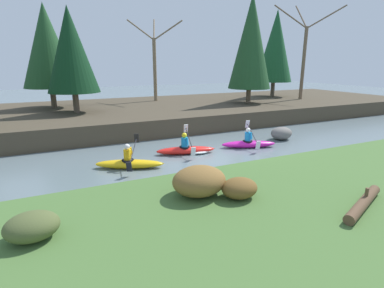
{
  "coord_description": "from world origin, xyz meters",
  "views": [
    {
      "loc": [
        -6.82,
        -10.76,
        4.07
      ],
      "look_at": [
        -1.28,
        1.02,
        0.55
      ],
      "focal_mm": 28.0,
      "sensor_mm": 36.0,
      "label": 1
    }
  ],
  "objects": [
    {
      "name": "ground_plane",
      "position": [
        0.0,
        0.0,
        0.0
      ],
      "size": [
        90.0,
        90.0,
        0.0
      ],
      "primitive_type": "plane",
      "color": "slate"
    },
    {
      "name": "riverbank_near",
      "position": [
        0.0,
        -5.64,
        0.4
      ],
      "size": [
        44.0,
        5.89,
        0.8
      ],
      "color": "#476B33",
      "rests_on": "ground"
    },
    {
      "name": "riverbank_far",
      "position": [
        0.0,
        10.42,
        0.54
      ],
      "size": [
        44.0,
        11.82,
        1.07
      ],
      "color": "#473D2D",
      "rests_on": "ground"
    },
    {
      "name": "conifer_tree_left",
      "position": [
        -6.66,
        12.1,
        5.16
      ],
      "size": [
        3.48,
        3.48,
        6.8
      ],
      "color": "brown",
      "rests_on": "riverbank_far"
    },
    {
      "name": "conifer_tree_mid_left",
      "position": [
        -5.43,
        9.18,
        4.82
      ],
      "size": [
        3.08,
        3.08,
        6.27
      ],
      "color": "brown",
      "rests_on": "riverbank_far"
    },
    {
      "name": "conifer_tree_centre",
      "position": [
        7.11,
        8.57,
        5.59
      ],
      "size": [
        3.2,
        3.2,
        7.92
      ],
      "color": "brown",
      "rests_on": "riverbank_far"
    },
    {
      "name": "conifer_tree_mid_right",
      "position": [
        11.95,
        11.54,
        5.52
      ],
      "size": [
        3.2,
        3.2,
        7.56
      ],
      "color": "brown",
      "rests_on": "riverbank_far"
    },
    {
      "name": "bare_tree_mid_upstream",
      "position": [
        1.06,
        13.05,
        4.16
      ],
      "size": [
        3.61,
        3.57,
        6.55
      ],
      "color": "#7A664C",
      "rests_on": "riverbank_far"
    },
    {
      "name": "bare_tree_mid_downstream",
      "position": [
        12.74,
        8.85,
        4.78
      ],
      "size": [
        4.3,
        4.25,
        7.88
      ],
      "color": "brown",
      "rests_on": "riverbank_far"
    },
    {
      "name": "shrub_clump_nearest",
      "position": [
        -7.42,
        -4.85,
        1.07
      ],
      "size": [
        1.0,
        0.84,
        0.54
      ],
      "color": "#4C562D",
      "rests_on": "riverbank_near"
    },
    {
      "name": "shrub_clump_second",
      "position": [
        -3.63,
        -4.41,
        1.18
      ],
      "size": [
        1.41,
        1.17,
        0.76
      ],
      "color": "brown",
      "rests_on": "riverbank_near"
    },
    {
      "name": "shrub_clump_third",
      "position": [
        -2.79,
        -4.98,
        1.05
      ],
      "size": [
        0.94,
        0.78,
        0.51
      ],
      "color": "brown",
      "rests_on": "riverbank_near"
    },
    {
      "name": "kayaker_lead",
      "position": [
        1.88,
        1.06,
        0.22
      ],
      "size": [
        2.75,
        2.01,
        1.2
      ],
      "rotation": [
        0.0,
        0.0,
        -0.34
      ],
      "color": "#C61999",
      "rests_on": "ground"
    },
    {
      "name": "kayaker_middle",
      "position": [
        -1.31,
        1.38,
        0.2
      ],
      "size": [
        2.78,
        2.05,
        1.2
      ],
      "rotation": [
        0.0,
        0.0,
        -0.25
      ],
      "color": "red",
      "rests_on": "ground"
    },
    {
      "name": "kayaker_trailing",
      "position": [
        -4.24,
        0.58,
        0.22
      ],
      "size": [
        2.71,
        1.96,
        1.2
      ],
      "rotation": [
        0.0,
        0.0,
        -0.42
      ],
      "color": "yellow",
      "rests_on": "ground"
    },
    {
      "name": "boulder_midstream",
      "position": [
        4.45,
        1.65,
        0.35
      ],
      "size": [
        1.24,
        0.97,
        0.7
      ],
      "color": "slate",
      "rests_on": "ground"
    },
    {
      "name": "driftwood_log",
      "position": [
        -0.49,
        -6.69,
        0.92
      ],
      "size": [
        2.1,
        1.03,
        0.44
      ],
      "rotation": [
        0.0,
        0.0,
        0.38
      ],
      "color": "brown",
      "rests_on": "riverbank_near"
    }
  ]
}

